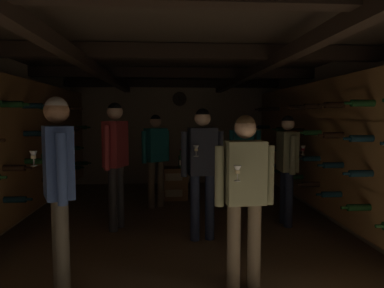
# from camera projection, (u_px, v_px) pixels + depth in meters

# --- Properties ---
(ground_plane) EXTENTS (8.40, 8.40, 0.00)m
(ground_plane) POSITION_uv_depth(u_px,v_px,m) (177.00, 227.00, 4.91)
(ground_plane) COLOR #8C7051
(room_shell) EXTENTS (4.72, 6.52, 2.41)m
(room_shell) POSITION_uv_depth(u_px,v_px,m) (176.00, 126.00, 5.07)
(room_shell) COLOR beige
(room_shell) RESTS_ON ground_plane
(wine_crate_stack) EXTENTS (0.52, 0.35, 0.60)m
(wine_crate_stack) POSITION_uv_depth(u_px,v_px,m) (174.00, 183.00, 6.51)
(wine_crate_stack) COLOR olive
(wine_crate_stack) RESTS_ON ground_plane
(display_bottle) EXTENTS (0.08, 0.08, 0.35)m
(display_bottle) POSITION_uv_depth(u_px,v_px,m) (180.00, 160.00, 6.45)
(display_bottle) COLOR #194723
(display_bottle) RESTS_ON wine_crate_stack
(person_host_center) EXTENTS (0.54, 0.36, 1.65)m
(person_host_center) POSITION_uv_depth(u_px,v_px,m) (202.00, 161.00, 4.32)
(person_host_center) COLOR #232D4C
(person_host_center) RESTS_ON ground_plane
(person_guest_near_left) EXTENTS (0.42, 0.50, 1.72)m
(person_guest_near_left) POSITION_uv_depth(u_px,v_px,m) (58.00, 176.00, 2.97)
(person_guest_near_left) COLOR #4C473D
(person_guest_near_left) RESTS_ON ground_plane
(person_guest_mid_right) EXTENTS (0.32, 0.54, 1.56)m
(person_guest_mid_right) POSITION_uv_depth(u_px,v_px,m) (287.00, 160.00, 4.93)
(person_guest_mid_right) COLOR #232D4C
(person_guest_mid_right) RESTS_ON ground_plane
(person_guest_near_right) EXTENTS (0.54, 0.35, 1.57)m
(person_guest_near_right) POSITION_uv_depth(u_px,v_px,m) (245.00, 186.00, 3.08)
(person_guest_near_right) COLOR brown
(person_guest_near_right) RESTS_ON ground_plane
(person_guest_mid_left) EXTENTS (0.32, 0.51, 1.74)m
(person_guest_mid_left) POSITION_uv_depth(u_px,v_px,m) (116.00, 153.00, 4.73)
(person_guest_mid_left) COLOR #2D2D33
(person_guest_mid_left) RESTS_ON ground_plane
(person_guest_far_right) EXTENTS (0.52, 0.33, 1.58)m
(person_guest_far_right) POSITION_uv_depth(u_px,v_px,m) (245.00, 151.00, 6.00)
(person_guest_far_right) COLOR #2D2D33
(person_guest_far_right) RESTS_ON ground_plane
(person_guest_far_left) EXTENTS (0.45, 0.44, 1.58)m
(person_guest_far_left) POSITION_uv_depth(u_px,v_px,m) (156.00, 152.00, 5.89)
(person_guest_far_left) COLOR brown
(person_guest_far_left) RESTS_ON ground_plane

